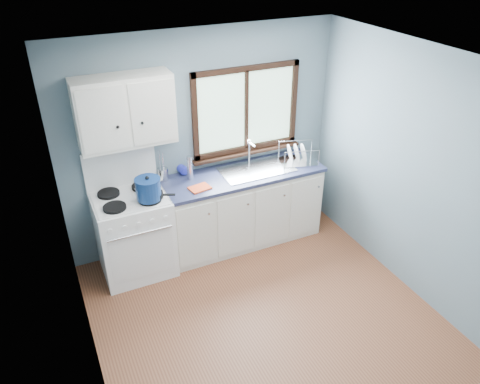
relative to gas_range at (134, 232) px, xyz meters
name	(u,v)px	position (x,y,z in m)	size (l,w,h in m)	color
floor	(275,331)	(0.95, -1.47, -0.50)	(3.20, 3.60, 0.02)	brown
ceiling	(288,70)	(0.95, -1.47, 2.02)	(3.20, 3.60, 0.02)	white
wall_back	(202,141)	(0.95, 0.34, 0.76)	(3.20, 0.02, 2.50)	slate
wall_left	(80,276)	(-0.66, -1.47, 0.76)	(0.02, 3.60, 2.50)	slate
wall_right	(428,182)	(2.56, -1.47, 0.76)	(0.02, 3.60, 2.50)	slate
gas_range	(134,232)	(0.00, 0.00, 0.00)	(0.76, 0.69, 1.36)	white
base_cabinets	(242,210)	(1.31, 0.02, -0.08)	(1.85, 0.60, 0.88)	silver
countertop	(242,174)	(1.31, 0.02, 0.41)	(1.89, 0.64, 0.04)	#1E233E
sink	(256,174)	(1.49, 0.02, 0.37)	(0.84, 0.46, 0.44)	silver
window	(246,116)	(1.48, 0.30, 0.98)	(1.36, 0.10, 1.03)	#9EC6A8
upper_cabinets	(125,111)	(0.10, 0.15, 1.31)	(0.95, 0.35, 0.70)	silver
skillet	(151,195)	(0.20, -0.14, 0.49)	(0.39, 0.32, 0.05)	black
stockpot	(148,189)	(0.17, -0.16, 0.58)	(0.30, 0.30, 0.26)	navy
utensil_crock	(163,174)	(0.44, 0.23, 0.50)	(0.13, 0.13, 0.36)	silver
thermos	(190,168)	(0.72, 0.14, 0.56)	(0.06, 0.06, 0.27)	silver
soap_bottle	(185,165)	(0.69, 0.22, 0.56)	(0.11, 0.11, 0.27)	#262CAE
dish_towel	(200,188)	(0.73, -0.12, 0.43)	(0.22, 0.16, 0.02)	#E14C23
dish_rack	(297,157)	(2.02, 0.00, 0.49)	(0.50, 0.44, 0.22)	silver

